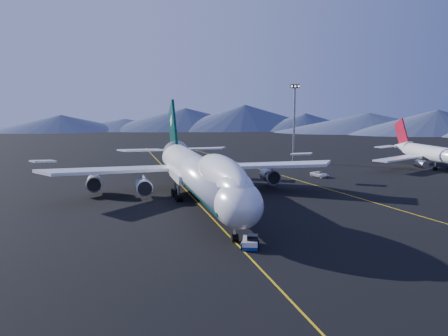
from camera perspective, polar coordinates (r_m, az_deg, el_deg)
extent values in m
plane|color=black|center=(94.21, -3.00, -4.02)|extent=(500.00, 500.00, 0.00)
cube|color=#E0B10D|center=(94.21, -3.00, -4.01)|extent=(0.25, 220.00, 0.01)
cube|color=#E0B10D|center=(112.82, 11.15, -2.17)|extent=(28.08, 198.09, 0.01)
cone|color=#46506C|center=(323.10, -18.14, 5.10)|extent=(100.00, 100.00, 12.00)
cone|color=#46506C|center=(327.43, -4.41, 5.49)|extent=(100.00, 100.00, 12.00)
cone|color=#46506C|center=(324.52, 9.31, 5.39)|extent=(100.00, 100.00, 12.00)
cone|color=#46506C|center=(314.48, 23.18, 4.79)|extent=(100.00, 100.00, 12.00)
cylinder|color=silver|center=(93.22, -3.02, -0.65)|extent=(6.50, 56.00, 6.50)
ellipsoid|color=silver|center=(66.36, 1.58, -4.12)|extent=(6.50, 10.40, 6.50)
ellipsoid|color=silver|center=(74.96, -0.35, -0.79)|extent=(5.13, 25.16, 5.85)
cube|color=black|center=(64.23, 2.06, -3.43)|extent=(3.60, 1.61, 1.29)
cone|color=silver|center=(125.43, -5.88, 1.88)|extent=(6.50, 12.00, 6.50)
cube|color=#033025|center=(94.33, -3.13, -1.10)|extent=(6.24, 60.00, 1.10)
cube|color=silver|center=(98.73, -3.62, -0.82)|extent=(7.50, 13.00, 1.60)
cube|color=silver|center=(103.06, -12.18, -0.22)|extent=(30.62, 23.28, 2.83)
cube|color=silver|center=(107.84, 3.40, 0.29)|extent=(30.62, 23.28, 2.83)
cylinder|color=slate|center=(99.81, -9.19, -2.03)|extent=(2.90, 5.50, 2.90)
cylinder|color=slate|center=(105.92, -14.62, -1.62)|extent=(2.90, 5.50, 2.90)
cylinder|color=slate|center=(103.07, 1.39, -1.62)|extent=(2.90, 5.50, 2.90)
cylinder|color=slate|center=(111.98, 5.21, -0.89)|extent=(2.90, 5.50, 2.90)
cube|color=#033025|center=(124.03, -5.85, 4.13)|extent=(0.55, 14.11, 15.94)
cube|color=silver|center=(126.06, -9.36, 2.03)|extent=(12.39, 9.47, 0.98)
cube|color=silver|center=(128.11, -2.65, 2.22)|extent=(12.39, 9.47, 0.98)
cylinder|color=black|center=(68.97, 1.23, -7.98)|extent=(0.90, 1.10, 1.10)
cube|color=silver|center=(66.52, 3.01, -8.48)|extent=(3.08, 4.33, 0.98)
cube|color=navy|center=(66.62, 3.00, -8.78)|extent=(3.22, 4.53, 0.44)
cube|color=black|center=(66.32, 3.01, -7.89)|extent=(1.80, 1.80, 0.80)
cone|color=silver|center=(165.15, 19.65, 2.27)|extent=(4.37, 8.05, 4.37)
cube|color=silver|center=(145.62, 19.33, 1.04)|extent=(19.31, 13.03, 0.40)
cylinder|color=slate|center=(146.34, 21.62, 0.42)|extent=(2.18, 4.02, 2.18)
cube|color=maroon|center=(165.30, 19.61, 3.79)|extent=(0.40, 7.84, 9.27)
imported|color=silver|center=(127.51, 10.88, -0.71)|extent=(4.05, 5.51, 1.39)
cylinder|color=black|center=(156.40, 7.93, 0.73)|extent=(2.21, 2.21, 0.37)
cylinder|color=slate|center=(155.41, 8.01, 4.89)|extent=(0.65, 0.65, 23.05)
cube|color=black|center=(155.27, 8.09, 9.24)|extent=(2.95, 0.74, 1.11)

